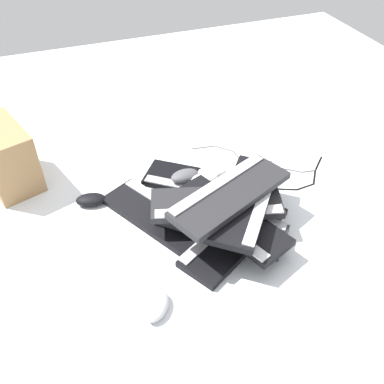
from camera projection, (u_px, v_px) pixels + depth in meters
name	position (u px, v px, depth m)	size (l,w,h in m)	color
ground_plane	(200.00, 199.00, 1.61)	(3.20, 3.20, 0.00)	silver
keyboard_0	(158.00, 217.00, 1.52)	(0.34, 0.46, 0.03)	black
keyboard_1	(234.00, 236.00, 1.45)	(0.46, 0.35, 0.03)	black
keyboard_2	(201.00, 183.00, 1.66)	(0.44, 0.39, 0.03)	black
keyboard_3	(222.00, 223.00, 1.45)	(0.42, 0.41, 0.03)	#232326
keyboard_4	(228.00, 218.00, 1.43)	(0.30, 0.46, 0.03)	black
keyboard_5	(217.00, 204.00, 1.44)	(0.46, 0.27, 0.03)	#232326
keyboard_6	(246.00, 200.00, 1.41)	(0.39, 0.44, 0.03)	black
keyboard_7	(230.00, 194.00, 1.39)	(0.46, 0.31, 0.03)	#232326
mouse_0	(157.00, 306.00, 1.23)	(0.11, 0.07, 0.04)	#B7B7BC
mouse_1	(205.00, 179.00, 1.62)	(0.11, 0.07, 0.04)	silver
mouse_2	(177.00, 210.00, 1.49)	(0.11, 0.07, 0.04)	black
mouse_3	(91.00, 200.00, 1.58)	(0.11, 0.07, 0.04)	black
mouse_4	(212.00, 172.00, 1.65)	(0.11, 0.07, 0.04)	#B7B7BC
mouse_5	(185.00, 176.00, 1.64)	(0.11, 0.07, 0.04)	#4C4C51
cable_0	(251.00, 159.00, 1.79)	(0.43, 0.32, 0.01)	#59595B
cable_1	(292.00, 180.00, 1.69)	(0.38, 0.16, 0.01)	black
cardboard_box	(5.00, 157.00, 1.61)	(0.28, 0.17, 0.24)	#9E774C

